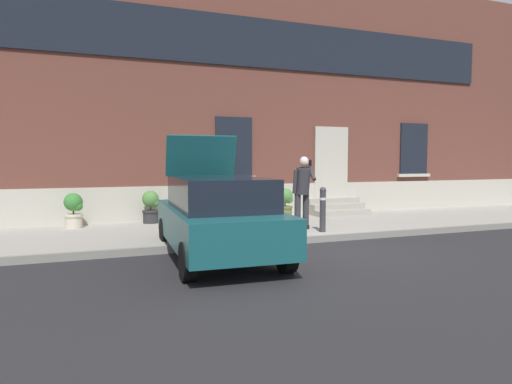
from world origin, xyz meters
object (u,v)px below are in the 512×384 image
object	(u,v)px
planter_terracotta	(224,205)
hatchback_car_teal	(218,215)
person_on_phone	(303,188)
bollard_near_person	(323,208)
planter_olive	(285,202)
planter_charcoal	(151,206)
planter_cream	(74,210)

from	to	relation	value
planter_terracotta	hatchback_car_teal	bearing A→B (deg)	-107.88
planter_terracotta	person_on_phone	bearing A→B (deg)	-54.56
bollard_near_person	planter_terracotta	xyz separation A→B (m)	(-1.67, 2.45, -0.11)
planter_terracotta	planter_olive	distance (m)	1.88
hatchback_car_teal	planter_olive	world-z (taller)	hatchback_car_teal
bollard_near_person	planter_terracotta	bearing A→B (deg)	124.31
bollard_near_person	planter_olive	bearing A→B (deg)	85.35
planter_charcoal	planter_terracotta	xyz separation A→B (m)	(1.88, -0.41, 0.00)
bollard_near_person	planter_cream	world-z (taller)	bollard_near_person
hatchback_car_teal	planter_cream	xyz separation A→B (m)	(-2.59, 3.80, -0.19)
person_on_phone	planter_charcoal	bearing A→B (deg)	159.48
hatchback_car_teal	bollard_near_person	xyz separation A→B (m)	(2.84, 1.17, -0.09)
person_on_phone	planter_olive	distance (m)	2.20
hatchback_car_teal	planter_terracotta	world-z (taller)	hatchback_car_teal
hatchback_car_teal	planter_terracotta	xyz separation A→B (m)	(1.17, 3.62, -0.19)
person_on_phone	planter_charcoal	world-z (taller)	person_on_phone
planter_charcoal	bollard_near_person	bearing A→B (deg)	-38.84
hatchback_car_teal	planter_terracotta	size ratio (longest dim) A/B	4.80
planter_terracotta	bollard_near_person	bearing A→B (deg)	-55.69
hatchback_car_teal	bollard_near_person	bearing A→B (deg)	22.45
person_on_phone	planter_cream	size ratio (longest dim) A/B	2.03
person_on_phone	planter_terracotta	bearing A→B (deg)	140.81
planter_charcoal	planter_cream	bearing A→B (deg)	-173.10
bollard_near_person	person_on_phone	bearing A→B (deg)	119.52
hatchback_car_teal	planter_cream	bearing A→B (deg)	124.25
bollard_near_person	planter_olive	xyz separation A→B (m)	(0.21, 2.57, -0.11)
planter_charcoal	hatchback_car_teal	bearing A→B (deg)	-80.00
planter_cream	person_on_phone	bearing A→B (deg)	-22.55
planter_cream	bollard_near_person	bearing A→B (deg)	-25.86
person_on_phone	hatchback_car_teal	bearing A→B (deg)	-131.60
planter_olive	planter_terracotta	bearing A→B (deg)	-176.42
planter_charcoal	planter_terracotta	size ratio (longest dim) A/B	1.00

